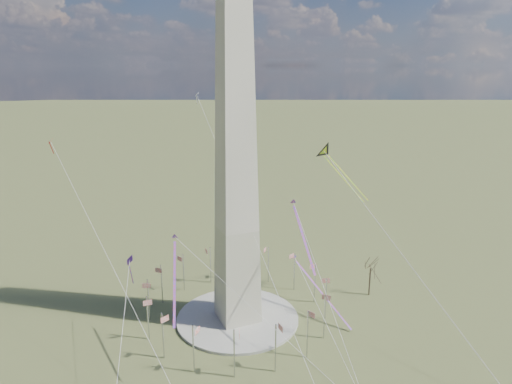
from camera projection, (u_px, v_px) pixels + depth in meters
name	position (u px, v px, depth m)	size (l,w,h in m)	color
ground	(238.00, 319.00, 135.28)	(2000.00, 2000.00, 0.00)	#4C552A
plaza	(238.00, 318.00, 135.18)	(36.00, 36.00, 0.80)	#A4A196
washington_monument	(236.00, 161.00, 122.45)	(15.56, 15.56, 100.00)	#B6B398
flagpole_ring	(237.00, 297.00, 133.34)	(54.40, 54.40, 13.00)	silver
tree_near	(371.00, 266.00, 147.01)	(8.14, 8.14, 14.24)	#4C422E
kite_delta_black	(327.00, 154.00, 152.00)	(10.57, 20.58, 16.77)	black
kite_diamond_purple	(130.00, 263.00, 123.57)	(1.68, 2.76, 8.82)	#43186D
kite_streamer_left	(300.00, 227.00, 121.89)	(5.14, 20.26, 14.02)	red
kite_streamer_mid	(175.00, 267.00, 112.62)	(6.98, 21.13, 14.82)	red
kite_streamer_right	(313.00, 281.00, 136.83)	(8.68, 22.40, 15.93)	red
kite_small_red	(51.00, 143.00, 139.27)	(1.56, 2.28, 4.79)	red
kite_small_white	(197.00, 96.00, 165.64)	(1.44, 2.12, 4.49)	silver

